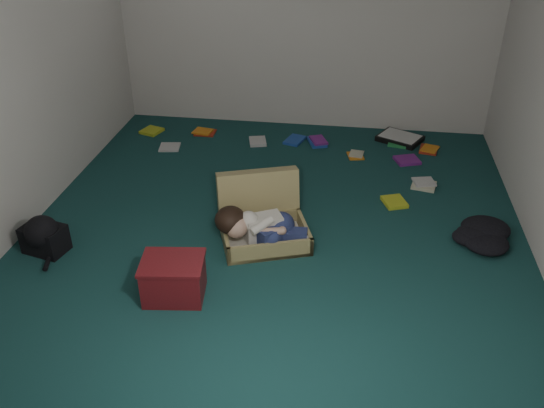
# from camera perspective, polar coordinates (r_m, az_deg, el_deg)

# --- Properties ---
(floor) EXTENTS (4.50, 4.50, 0.00)m
(floor) POSITION_cam_1_polar(r_m,az_deg,el_deg) (4.67, 0.27, -2.76)
(floor) COLOR #163F3E
(floor) RESTS_ON ground
(wall_back) EXTENTS (4.50, 0.00, 4.50)m
(wall_back) POSITION_cam_1_polar(r_m,az_deg,el_deg) (6.26, 3.38, 18.93)
(wall_back) COLOR silver
(wall_back) RESTS_ON ground
(wall_front) EXTENTS (4.50, 0.00, 4.50)m
(wall_front) POSITION_cam_1_polar(r_m,az_deg,el_deg) (2.12, -8.33, -6.68)
(wall_front) COLOR silver
(wall_front) RESTS_ON ground
(wall_left) EXTENTS (0.00, 4.50, 4.50)m
(wall_left) POSITION_cam_1_polar(r_m,az_deg,el_deg) (4.79, -24.73, 12.55)
(wall_left) COLOR silver
(wall_left) RESTS_ON ground
(suitcase) EXTENTS (0.83, 0.82, 0.48)m
(suitcase) POSITION_cam_1_polar(r_m,az_deg,el_deg) (4.56, -0.98, -1.51)
(suitcase) COLOR tan
(suitcase) RESTS_ON floor
(person) EXTENTS (0.73, 0.37, 0.30)m
(person) POSITION_cam_1_polar(r_m,az_deg,el_deg) (4.39, -1.18, -2.25)
(person) COLOR silver
(person) RESTS_ON suitcase
(maroon_bin) EXTENTS (0.46, 0.38, 0.29)m
(maroon_bin) POSITION_cam_1_polar(r_m,az_deg,el_deg) (3.99, -9.72, -7.28)
(maroon_bin) COLOR maroon
(maroon_bin) RESTS_ON floor
(backpack) EXTENTS (0.45, 0.39, 0.23)m
(backpack) POSITION_cam_1_polar(r_m,az_deg,el_deg) (4.72, -21.61, -3.14)
(backpack) COLOR black
(backpack) RESTS_ON floor
(clothing_pile) EXTENTS (0.49, 0.44, 0.14)m
(clothing_pile) POSITION_cam_1_polar(r_m,az_deg,el_deg) (4.81, 18.87, -2.58)
(clothing_pile) COLOR black
(clothing_pile) RESTS_ON floor
(paper_tray) EXTENTS (0.54, 0.49, 0.06)m
(paper_tray) POSITION_cam_1_polar(r_m,az_deg,el_deg) (6.36, 12.56, 6.38)
(paper_tray) COLOR black
(paper_tray) RESTS_ON floor
(book_scatter) EXTENTS (3.24, 1.51, 0.02)m
(book_scatter) POSITION_cam_1_polar(r_m,az_deg,el_deg) (5.97, 4.08, 5.23)
(book_scatter) COLOR #BECF24
(book_scatter) RESTS_ON floor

